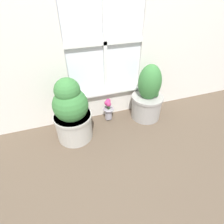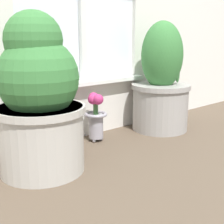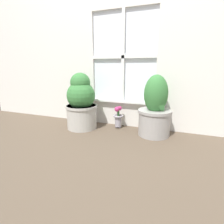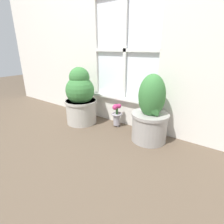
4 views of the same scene
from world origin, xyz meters
The scene contains 5 objects.
ground_plane centered at (0.00, 0.00, 0.00)m, with size 10.00×10.00×0.00m, color brown.
wall_with_window centered at (0.00, 0.52, 1.27)m, with size 4.40×0.10×2.50m.
potted_plant_left centered at (-0.43, 0.22, 0.31)m, with size 0.38×0.38×0.67m.
potted_plant_right centered at (0.43, 0.30, 0.28)m, with size 0.36×0.36×0.66m.
flower_vase centered at (-0.01, 0.38, 0.15)m, with size 0.13×0.13×0.27m.
Camera 4 is at (1.05, -1.18, 0.88)m, focal length 28.00 mm.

